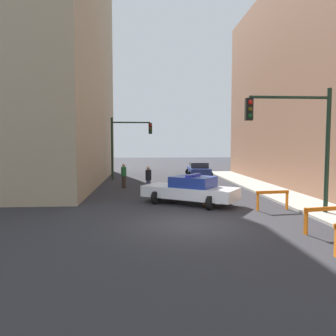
{
  "coord_description": "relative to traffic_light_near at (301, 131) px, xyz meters",
  "views": [
    {
      "loc": [
        -1.82,
        -11.91,
        3.02
      ],
      "look_at": [
        -0.33,
        7.58,
        1.57
      ],
      "focal_mm": 35.0,
      "sensor_mm": 36.0,
      "label": 1
    }
  ],
  "objects": [
    {
      "name": "police_car",
      "position": [
        -4.19,
        2.9,
        -2.81
      ],
      "size": [
        4.93,
        4.17,
        1.52
      ],
      "rotation": [
        0.0,
        0.0,
        0.98
      ],
      "color": "white",
      "rests_on": "ground_plane"
    },
    {
      "name": "traffic_cone",
      "position": [
        -3.51,
        2.25,
        -3.21
      ],
      "size": [
        0.36,
        0.36,
        0.66
      ],
      "color": "black",
      "rests_on": "ground_plane"
    },
    {
      "name": "traffic_light_near",
      "position": [
        0.0,
        0.0,
        0.0
      ],
      "size": [
        3.64,
        0.35,
        5.2
      ],
      "color": "black",
      "rests_on": "sidewalk_right"
    },
    {
      "name": "barrier_back",
      "position": [
        -0.7,
        1.11,
        -2.91
      ],
      "size": [
        1.6,
        0.33,
        0.9
      ],
      "rotation": [
        0.0,
        0.0,
        0.12
      ],
      "color": "orange",
      "rests_on": "ground_plane"
    },
    {
      "name": "pedestrian_corner",
      "position": [
        -7.87,
        9.21,
        -2.67
      ],
      "size": [
        0.44,
        0.44,
        1.66
      ],
      "rotation": [
        0.0,
        0.0,
        2.87
      ],
      "color": "#382D23",
      "rests_on": "ground_plane"
    },
    {
      "name": "pedestrian_crossing",
      "position": [
        -6.23,
        6.61,
        -2.67
      ],
      "size": [
        0.37,
        0.37,
        1.66
      ],
      "rotation": [
        0.0,
        0.0,
        1.6
      ],
      "color": "#474C66",
      "rests_on": "ground_plane"
    },
    {
      "name": "ground_plane",
      "position": [
        -4.73,
        -1.26,
        -3.53
      ],
      "size": [
        120.0,
        120.0,
        0.0
      ],
      "primitive_type": "plane",
      "color": "#2D2D33"
    },
    {
      "name": "parked_car_near",
      "position": [
        -1.42,
        16.7,
        -2.86
      ],
      "size": [
        2.43,
        4.39,
        1.31
      ],
      "rotation": [
        0.0,
        0.0,
        -0.05
      ],
      "color": "navy",
      "rests_on": "ground_plane"
    },
    {
      "name": "traffic_light_far",
      "position": [
        -8.03,
        14.52,
        -0.13
      ],
      "size": [
        3.44,
        0.35,
        5.2
      ],
      "color": "black",
      "rests_on": "ground_plane"
    },
    {
      "name": "barrier_mid",
      "position": [
        -0.46,
        -2.74,
        -2.91
      ],
      "size": [
        1.58,
        0.42,
        0.9
      ],
      "rotation": [
        0.0,
        0.0,
        0.18
      ],
      "color": "orange",
      "rests_on": "ground_plane"
    },
    {
      "name": "building_corner_left",
      "position": [
        -16.73,
        12.74,
        7.0
      ],
      "size": [
        14.0,
        20.0,
        21.05
      ],
      "color": "tan",
      "rests_on": "ground_plane"
    }
  ]
}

